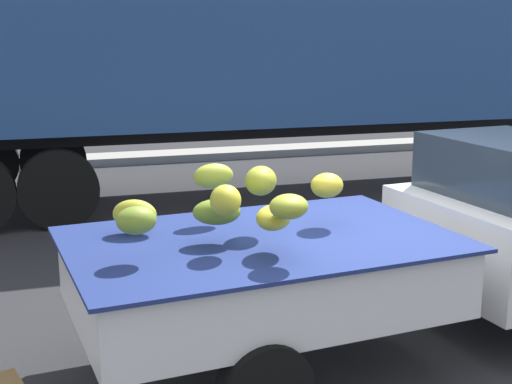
% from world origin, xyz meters
% --- Properties ---
extents(ground, '(220.00, 220.00, 0.00)m').
position_xyz_m(ground, '(0.00, 0.00, 0.00)').
color(ground, '#28282B').
extents(curb_strip, '(80.00, 0.80, 0.16)m').
position_xyz_m(curb_strip, '(0.00, 9.43, 0.08)').
color(curb_strip, gray).
rests_on(curb_strip, ground).
extents(pickup_truck, '(5.31, 2.32, 1.70)m').
position_xyz_m(pickup_truck, '(1.13, 0.10, 0.89)').
color(pickup_truck, white).
rests_on(pickup_truck, ground).
extents(semi_trailer, '(12.01, 2.71, 3.95)m').
position_xyz_m(semi_trailer, '(1.25, 5.87, 2.54)').
color(semi_trailer, navy).
rests_on(semi_trailer, ground).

